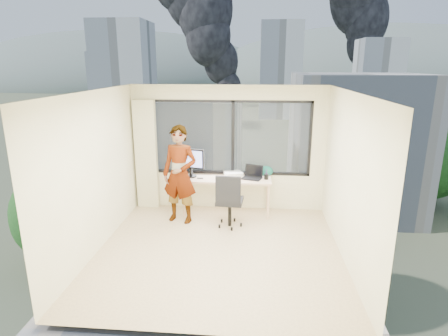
# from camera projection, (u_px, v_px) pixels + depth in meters

# --- Properties ---
(floor) EXTENTS (4.00, 4.00, 0.01)m
(floor) POSITION_uv_depth(u_px,v_px,m) (219.00, 251.00, 6.17)
(floor) COLOR #D2B988
(floor) RESTS_ON ground
(ceiling) EXTENTS (4.00, 4.00, 0.01)m
(ceiling) POSITION_uv_depth(u_px,v_px,m) (218.00, 92.00, 5.47)
(ceiling) COLOR white
(ceiling) RESTS_ON ground
(wall_front) EXTENTS (4.00, 0.01, 2.60)m
(wall_front) POSITION_uv_depth(u_px,v_px,m) (199.00, 231.00, 3.90)
(wall_front) COLOR beige
(wall_front) RESTS_ON ground
(wall_left) EXTENTS (0.01, 4.00, 2.60)m
(wall_left) POSITION_uv_depth(u_px,v_px,m) (95.00, 173.00, 5.98)
(wall_left) COLOR beige
(wall_left) RESTS_ON ground
(wall_right) EXTENTS (0.01, 4.00, 2.60)m
(wall_right) POSITION_uv_depth(u_px,v_px,m) (349.00, 179.00, 5.65)
(wall_right) COLOR beige
(wall_right) RESTS_ON ground
(window_wall) EXTENTS (3.30, 0.16, 1.55)m
(window_wall) POSITION_uv_depth(u_px,v_px,m) (231.00, 138.00, 7.67)
(window_wall) COLOR black
(window_wall) RESTS_ON ground
(curtain) EXTENTS (0.45, 0.14, 2.30)m
(curtain) POSITION_uv_depth(u_px,v_px,m) (146.00, 155.00, 7.80)
(curtain) COLOR beige
(curtain) RESTS_ON floor
(desk) EXTENTS (1.80, 0.60, 0.75)m
(desk) POSITION_uv_depth(u_px,v_px,m) (227.00, 196.00, 7.66)
(desk) COLOR beige
(desk) RESTS_ON floor
(chair) EXTENTS (0.59, 0.59, 1.08)m
(chair) POSITION_uv_depth(u_px,v_px,m) (230.00, 199.00, 6.98)
(chair) COLOR black
(chair) RESTS_ON floor
(person) EXTENTS (0.78, 0.61, 1.90)m
(person) POSITION_uv_depth(u_px,v_px,m) (180.00, 175.00, 7.11)
(person) COLOR #2D2D33
(person) RESTS_ON floor
(monitor) EXTENTS (0.61, 0.28, 0.60)m
(monitor) POSITION_uv_depth(u_px,v_px,m) (191.00, 163.00, 7.59)
(monitor) COLOR black
(monitor) RESTS_ON desk
(game_console) EXTENTS (0.43, 0.40, 0.08)m
(game_console) POSITION_uv_depth(u_px,v_px,m) (233.00, 174.00, 7.71)
(game_console) COLOR white
(game_console) RESTS_ON desk
(laptop) EXTENTS (0.48, 0.50, 0.24)m
(laptop) POSITION_uv_depth(u_px,v_px,m) (252.00, 173.00, 7.49)
(laptop) COLOR black
(laptop) RESTS_ON desk
(cellphone) EXTENTS (0.12, 0.06, 0.01)m
(cellphone) POSITION_uv_depth(u_px,v_px,m) (200.00, 178.00, 7.54)
(cellphone) COLOR black
(cellphone) RESTS_ON desk
(pen_cup) EXTENTS (0.11, 0.11, 0.11)m
(pen_cup) POSITION_uv_depth(u_px,v_px,m) (266.00, 177.00, 7.48)
(pen_cup) COLOR black
(pen_cup) RESTS_ON desk
(handbag) EXTENTS (0.31, 0.21, 0.22)m
(handbag) POSITION_uv_depth(u_px,v_px,m) (266.00, 171.00, 7.67)
(handbag) COLOR #0C4D47
(handbag) RESTS_ON desk
(exterior_ground) EXTENTS (400.00, 400.00, 0.04)m
(exterior_ground) POSITION_uv_depth(u_px,v_px,m) (254.00, 117.00, 125.07)
(exterior_ground) COLOR #515B3D
(exterior_ground) RESTS_ON ground
(near_bldg_a) EXTENTS (16.00, 12.00, 14.00)m
(near_bldg_a) POSITION_uv_depth(u_px,v_px,m) (160.00, 167.00, 37.58)
(near_bldg_a) COLOR #F3ECCB
(near_bldg_a) RESTS_ON exterior_ground
(near_bldg_b) EXTENTS (14.00, 13.00, 16.00)m
(near_bldg_b) POSITION_uv_depth(u_px,v_px,m) (354.00, 144.00, 43.25)
(near_bldg_b) COLOR silver
(near_bldg_b) RESTS_ON exterior_ground
(far_tower_a) EXTENTS (14.00, 14.00, 28.00)m
(far_tower_a) POSITION_uv_depth(u_px,v_px,m) (125.00, 76.00, 100.22)
(far_tower_a) COLOR silver
(far_tower_a) RESTS_ON exterior_ground
(far_tower_b) EXTENTS (13.00, 13.00, 30.00)m
(far_tower_b) POSITION_uv_depth(u_px,v_px,m) (280.00, 71.00, 120.37)
(far_tower_b) COLOR silver
(far_tower_b) RESTS_ON exterior_ground
(far_tower_c) EXTENTS (15.00, 15.00, 26.00)m
(far_tower_c) POSITION_uv_depth(u_px,v_px,m) (377.00, 76.00, 137.03)
(far_tower_c) COLOR silver
(far_tower_c) RESTS_ON exterior_ground
(far_tower_d) EXTENTS (16.00, 14.00, 22.00)m
(far_tower_d) POSITION_uv_depth(u_px,v_px,m) (112.00, 79.00, 155.87)
(far_tower_d) COLOR silver
(far_tower_d) RESTS_ON exterior_ground
(hill_a) EXTENTS (288.00, 216.00, 90.00)m
(hill_a) POSITION_uv_depth(u_px,v_px,m) (120.00, 84.00, 326.91)
(hill_a) COLOR slate
(hill_a) RESTS_ON exterior_ground
(hill_b) EXTENTS (300.00, 220.00, 96.00)m
(hill_b) POSITION_uv_depth(u_px,v_px,m) (376.00, 86.00, 308.67)
(hill_b) COLOR slate
(hill_b) RESTS_ON exterior_ground
(tree_a) EXTENTS (7.00, 7.00, 8.00)m
(tree_a) POSITION_uv_depth(u_px,v_px,m) (57.00, 224.00, 31.30)
(tree_a) COLOR #22551C
(tree_a) RESTS_ON exterior_ground
(tree_b) EXTENTS (7.60, 7.60, 9.00)m
(tree_b) POSITION_uv_depth(u_px,v_px,m) (303.00, 251.00, 25.67)
(tree_b) COLOR #22551C
(tree_b) RESTS_ON exterior_ground
(tree_c) EXTENTS (8.40, 8.40, 10.00)m
(tree_c) POSITION_uv_depth(u_px,v_px,m) (431.00, 166.00, 45.15)
(tree_c) COLOR #22551C
(tree_c) RESTS_ON exterior_ground
(smoke_plume_b) EXTENTS (30.00, 18.00, 70.00)m
(smoke_plume_b) POSITION_uv_depth(u_px,v_px,m) (387.00, 6.00, 157.44)
(smoke_plume_b) COLOR black
(smoke_plume_b) RESTS_ON exterior_ground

